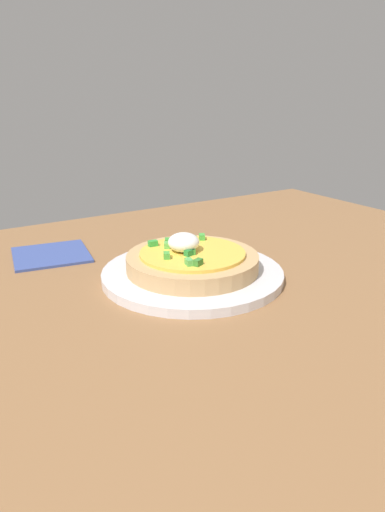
% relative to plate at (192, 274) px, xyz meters
% --- Properties ---
extents(dining_table, '(1.24, 0.84, 0.02)m').
position_rel_plate_xyz_m(dining_table, '(0.06, 0.03, -0.02)').
color(dining_table, olive).
rests_on(dining_table, ground).
extents(plate, '(0.25, 0.25, 0.01)m').
position_rel_plate_xyz_m(plate, '(0.00, 0.00, 0.00)').
color(plate, silver).
rests_on(plate, dining_table).
extents(pizza, '(0.18, 0.18, 0.05)m').
position_rel_plate_xyz_m(pizza, '(0.00, -0.00, 0.02)').
color(pizza, tan).
rests_on(pizza, plate).
extents(napkin, '(0.13, 0.13, 0.00)m').
position_rel_plate_xyz_m(napkin, '(0.14, -0.19, -0.00)').
color(napkin, '#374A8F').
rests_on(napkin, dining_table).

